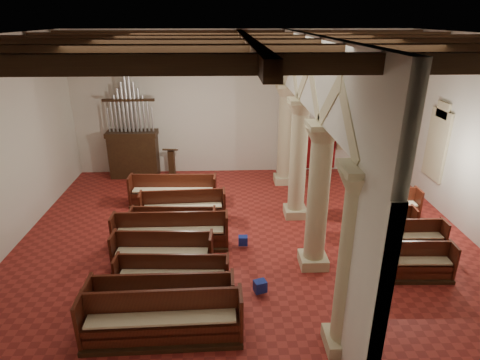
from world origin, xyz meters
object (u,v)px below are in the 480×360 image
(processional_banner, at_px, (354,162))
(aisle_pew_0, at_px, (420,266))
(lectern, at_px, (172,165))
(nave_pew_0, at_px, (163,326))
(pipe_organ, at_px, (133,146))

(processional_banner, distance_m, aisle_pew_0, 6.83)
(lectern, xyz_separation_m, aisle_pew_0, (7.36, -7.34, -0.24))
(lectern, height_order, nave_pew_0, lectern)
(lectern, relative_size, aisle_pew_0, 0.84)
(aisle_pew_0, bearing_deg, pipe_organ, 141.65)
(pipe_organ, distance_m, aisle_pew_0, 11.86)
(processional_banner, xyz_separation_m, aisle_pew_0, (-0.27, -6.81, -0.46))
(processional_banner, bearing_deg, nave_pew_0, -146.24)
(lectern, distance_m, processional_banner, 7.65)
(nave_pew_0, xyz_separation_m, aisle_pew_0, (6.47, 1.99, -0.04))
(lectern, xyz_separation_m, nave_pew_0, (0.90, -9.33, -0.21))
(lectern, bearing_deg, processional_banner, 0.83)
(nave_pew_0, distance_m, aisle_pew_0, 6.77)
(lectern, height_order, processional_banner, processional_banner)
(lectern, height_order, aisle_pew_0, lectern)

